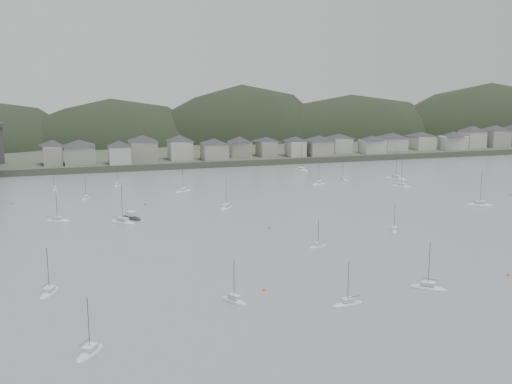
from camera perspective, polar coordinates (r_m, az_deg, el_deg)
name	(u,v)px	position (r m, az deg, el deg)	size (l,w,h in m)	color
ground	(357,281)	(137.55, 9.22, -8.06)	(900.00, 900.00, 0.00)	slate
far_shore_land	(159,139)	(417.83, -8.85, 4.79)	(900.00, 250.00, 3.00)	#383D2D
forested_ridge	(174,163)	(394.97, -7.57, 2.62)	(851.55, 103.94, 102.57)	black
waterfront_town	(289,144)	(320.99, 3.02, 4.42)	(451.48, 28.46, 12.92)	gray
moored_fleet	(231,216)	(195.96, -2.28, -2.19)	(230.41, 178.77, 13.35)	silver
motor_launch_far	(131,218)	(196.40, -11.36, -2.33)	(7.03, 8.74, 4.00)	black
mooring_buoys	(257,222)	(187.17, 0.08, -2.81)	(176.98, 127.39, 0.70)	#B9673D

